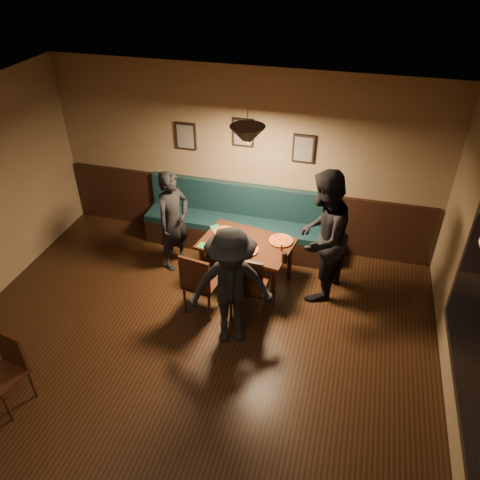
{
  "coord_description": "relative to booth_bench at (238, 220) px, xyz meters",
  "views": [
    {
      "loc": [
        1.66,
        -2.86,
        4.44
      ],
      "look_at": [
        0.34,
        2.04,
        0.95
      ],
      "focal_mm": 35.22,
      "sensor_mm": 36.0,
      "label": 1
    }
  ],
  "objects": [
    {
      "name": "pizza_b",
      "position": [
        0.38,
        -1.0,
        0.2
      ],
      "size": [
        0.35,
        0.35,
        0.04
      ],
      "primitive_type": "cylinder",
      "rotation": [
        0.0,
        0.0,
        0.03
      ],
      "color": "orange",
      "rests_on": "dining_table"
    },
    {
      "name": "wall_back",
      "position": [
        0.0,
        0.3,
        0.9
      ],
      "size": [
        6.0,
        0.0,
        6.0
      ],
      "primitive_type": "plane",
      "rotation": [
        1.57,
        0.0,
        0.0
      ],
      "color": "#8C704F",
      "rests_on": "ground"
    },
    {
      "name": "cafe_chair_far",
      "position": [
        -1.62,
        -3.54,
        -0.05
      ],
      "size": [
        0.46,
        0.46,
        0.89
      ],
      "primitive_type": null,
      "rotation": [
        0.0,
        0.0,
        2.94
      ],
      "color": "black",
      "rests_on": "floor"
    },
    {
      "name": "chair_near_right",
      "position": [
        0.54,
        -1.47,
        0.01
      ],
      "size": [
        0.46,
        0.46,
        1.02
      ],
      "primitive_type": null,
      "rotation": [
        0.0,
        0.0,
        -0.02
      ],
      "color": "black",
      "rests_on": "floor"
    },
    {
      "name": "booth_bench",
      "position": [
        0.0,
        0.0,
        0.0
      ],
      "size": [
        3.0,
        0.6,
        1.0
      ],
      "primitive_type": null,
      "color": "#0F232D",
      "rests_on": "ground"
    },
    {
      "name": "napkin_a",
      "position": [
        -0.2,
        -0.56,
        0.18
      ],
      "size": [
        0.19,
        0.19,
        0.01
      ],
      "primitive_type": "cube",
      "rotation": [
        0.0,
        0.0,
        0.63
      ],
      "color": "#1D6F32",
      "rests_on": "dining_table"
    },
    {
      "name": "cutlery_set",
      "position": [
        0.34,
        -1.15,
        0.18
      ],
      "size": [
        0.2,
        0.04,
        0.0
      ],
      "primitive_type": "cube",
      "rotation": [
        0.0,
        0.0,
        1.45
      ],
      "color": "silver",
      "rests_on": "dining_table"
    },
    {
      "name": "pendant_lamp",
      "position": [
        0.34,
        -0.81,
        1.75
      ],
      "size": [
        0.44,
        0.44,
        0.25
      ],
      "primitive_type": "cone",
      "rotation": [
        3.14,
        0.0,
        0.0
      ],
      "color": "black",
      "rests_on": "ceiling"
    },
    {
      "name": "picture_center",
      "position": [
        0.0,
        0.27,
        1.35
      ],
      "size": [
        0.32,
        0.04,
        0.42
      ],
      "primitive_type": "cube",
      "color": "black",
      "rests_on": "wall_back"
    },
    {
      "name": "wainscot",
      "position": [
        0.0,
        0.27,
        0.0
      ],
      "size": [
        5.88,
        0.06,
        1.0
      ],
      "primitive_type": "cube",
      "color": "black",
      "rests_on": "ground"
    },
    {
      "name": "diner_front",
      "position": [
        0.44,
        -1.96,
        0.31
      ],
      "size": [
        1.19,
        0.93,
        1.62
      ],
      "primitive_type": "imported",
      "rotation": [
        0.0,
        0.0,
        0.36
      ],
      "color": "black",
      "rests_on": "floor"
    },
    {
      "name": "ceiling",
      "position": [
        0.0,
        -3.2,
        2.3
      ],
      "size": [
        7.0,
        7.0,
        0.0
      ],
      "primitive_type": "plane",
      "rotation": [
        3.14,
        0.0,
        0.0
      ],
      "color": "silver",
      "rests_on": "ground"
    },
    {
      "name": "tabasco_bottle",
      "position": [
        0.85,
        -0.87,
        0.23
      ],
      "size": [
        0.03,
        0.03,
        0.11
      ],
      "primitive_type": "cylinder",
      "rotation": [
        0.0,
        0.0,
        0.2
      ],
      "color": "#880406",
      "rests_on": "dining_table"
    },
    {
      "name": "floor",
      "position": [
        0.0,
        -3.2,
        -0.5
      ],
      "size": [
        7.0,
        7.0,
        0.0
      ],
      "primitive_type": "plane",
      "color": "black",
      "rests_on": "ground"
    },
    {
      "name": "diner_right",
      "position": [
        1.37,
        -0.8,
        0.45
      ],
      "size": [
        0.94,
        1.08,
        1.9
      ],
      "primitive_type": "imported",
      "rotation": [
        0.0,
        0.0,
        -1.84
      ],
      "color": "black",
      "rests_on": "floor"
    },
    {
      "name": "picture_right",
      "position": [
        0.9,
        0.27,
        1.2
      ],
      "size": [
        0.32,
        0.04,
        0.42
      ],
      "primitive_type": "cube",
      "color": "black",
      "rests_on": "wall_back"
    },
    {
      "name": "soda_glass",
      "position": [
        0.93,
        -1.12,
        0.25
      ],
      "size": [
        0.07,
        0.07,
        0.16
      ],
      "primitive_type": "cylinder",
      "rotation": [
        0.0,
        0.0,
        0.03
      ],
      "color": "black",
      "rests_on": "dining_table"
    },
    {
      "name": "diner_left",
      "position": [
        -0.79,
        -0.7,
        0.28
      ],
      "size": [
        0.58,
        0.67,
        1.56
      ],
      "primitive_type": "imported",
      "rotation": [
        0.0,
        0.0,
        1.14
      ],
      "color": "black",
      "rests_on": "floor"
    },
    {
      "name": "chair_near_left",
      "position": [
        -0.07,
        -1.55,
        -0.02
      ],
      "size": [
        0.48,
        0.48,
        0.96
      ],
      "primitive_type": null,
      "rotation": [
        0.0,
        0.0,
        -0.15
      ],
      "color": "black",
      "rests_on": "floor"
    },
    {
      "name": "dining_table",
      "position": [
        0.34,
        -0.81,
        -0.16
      ],
      "size": [
        1.38,
        1.01,
        0.68
      ],
      "primitive_type": "cube",
      "rotation": [
        0.0,
        0.0,
        -0.17
      ],
      "color": "black",
      "rests_on": "floor"
    },
    {
      "name": "picture_left",
      "position": [
        -0.9,
        0.27,
        1.2
      ],
      "size": [
        0.32,
        0.04,
        0.42
      ],
      "primitive_type": "cube",
      "color": "black",
      "rests_on": "wall_back"
    },
    {
      "name": "pizza_c",
      "position": [
        0.8,
        -0.66,
        0.2
      ],
      "size": [
        0.36,
        0.36,
        0.04
      ],
      "primitive_type": "cylinder",
      "rotation": [
        0.0,
        0.0,
        0.07
      ],
      "color": "#C28824",
      "rests_on": "dining_table"
    },
    {
      "name": "napkin_b",
      "position": [
        -0.23,
        -1.04,
        0.18
      ],
      "size": [
        0.15,
        0.15,
        0.01
      ],
      "primitive_type": "cube",
      "rotation": [
        0.0,
        0.0,
        -0.14
      ],
      "color": "#1D6F1F",
      "rests_on": "dining_table"
    },
    {
      "name": "pizza_a",
      "position": [
        -0.03,
        -0.66,
        0.19
      ],
      "size": [
        0.35,
        0.35,
        0.04
      ],
      "primitive_type": "cylinder",
      "rotation": [
        0.0,
        0.0,
        -0.11
      ],
      "color": "orange",
      "rests_on": "dining_table"
    }
  ]
}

